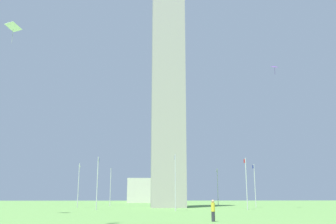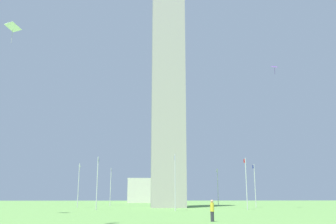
{
  "view_description": "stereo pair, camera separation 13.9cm",
  "coord_description": "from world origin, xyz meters",
  "px_view_note": "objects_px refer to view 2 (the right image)",
  "views": [
    {
      "loc": [
        -71.82,
        4.61,
        2.0
      ],
      "look_at": [
        0.0,
        0.0,
        18.44
      ],
      "focal_mm": 39.72,
      "sensor_mm": 36.0,
      "label": 1
    },
    {
      "loc": [
        -71.83,
        4.47,
        2.0
      ],
      "look_at": [
        0.0,
        0.0,
        18.44
      ],
      "focal_mm": 39.72,
      "sensor_mm": 36.0,
      "label": 2
    }
  ],
  "objects_px": {
    "flagpole_s": "(175,179)",
    "kite_white_diamond": "(13,27)",
    "flagpole_n": "(164,186)",
    "person_yellow_shirt": "(212,211)",
    "flagpole_ne": "(111,185)",
    "kite_purple_diamond": "(274,67)",
    "flagpole_sw": "(246,181)",
    "flagpole_e": "(79,183)",
    "flagpole_nw": "(218,185)",
    "flagpole_se": "(97,180)",
    "distant_building": "(147,191)",
    "flagpole_w": "(255,184)",
    "obelisk_monument": "(168,60)"
  },
  "relations": [
    {
      "from": "person_yellow_shirt",
      "to": "kite_white_diamond",
      "type": "bearing_deg",
      "value": 93.78
    },
    {
      "from": "flagpole_nw",
      "to": "distant_building",
      "type": "distance_m",
      "value": 59.28
    },
    {
      "from": "flagpole_ne",
      "to": "flagpole_nw",
      "type": "xyz_separation_m",
      "value": [
        -0.0,
        -23.82,
        0.0
      ]
    },
    {
      "from": "flagpole_n",
      "to": "flagpole_e",
      "type": "relative_size",
      "value": 1.0
    },
    {
      "from": "kite_white_diamond",
      "to": "flagpole_se",
      "type": "bearing_deg",
      "value": -24.98
    },
    {
      "from": "flagpole_s",
      "to": "kite_white_diamond",
      "type": "xyz_separation_m",
      "value": [
        -13.21,
        20.36,
        17.15
      ]
    },
    {
      "from": "kite_white_diamond",
      "to": "distant_building",
      "type": "bearing_deg",
      "value": -9.57
    },
    {
      "from": "obelisk_monument",
      "to": "flagpole_ne",
      "type": "distance_m",
      "value": 30.14
    },
    {
      "from": "obelisk_monument",
      "to": "flagpole_se",
      "type": "relative_size",
      "value": 7.18
    },
    {
      "from": "kite_purple_diamond",
      "to": "distant_building",
      "type": "bearing_deg",
      "value": 15.78
    },
    {
      "from": "flagpole_ne",
      "to": "flagpole_nw",
      "type": "distance_m",
      "value": 23.82
    },
    {
      "from": "flagpole_se",
      "to": "kite_white_diamond",
      "type": "relative_size",
      "value": 3.5
    },
    {
      "from": "flagpole_ne",
      "to": "flagpole_n",
      "type": "bearing_deg",
      "value": -67.5
    },
    {
      "from": "flagpole_s",
      "to": "kite_purple_diamond",
      "type": "bearing_deg",
      "value": -69.18
    },
    {
      "from": "kite_purple_diamond",
      "to": "kite_white_diamond",
      "type": "bearing_deg",
      "value": 117.49
    },
    {
      "from": "obelisk_monument",
      "to": "flagpole_s",
      "type": "xyz_separation_m",
      "value": [
        -16.79,
        0.0,
        -24.96
      ]
    },
    {
      "from": "flagpole_se",
      "to": "kite_white_diamond",
      "type": "distance_m",
      "value": 26.36
    },
    {
      "from": "flagpole_sw",
      "to": "flagpole_e",
      "type": "bearing_deg",
      "value": 67.5
    },
    {
      "from": "flagpole_s",
      "to": "flagpole_sw",
      "type": "height_order",
      "value": "same"
    },
    {
      "from": "person_yellow_shirt",
      "to": "kite_white_diamond",
      "type": "xyz_separation_m",
      "value": [
        10.39,
        21.51,
        20.77
      ]
    },
    {
      "from": "flagpole_ne",
      "to": "flagpole_e",
      "type": "distance_m",
      "value": 12.89
    },
    {
      "from": "flagpole_sw",
      "to": "flagpole_w",
      "type": "xyz_separation_m",
      "value": [
        11.91,
        -4.93,
        0.0
      ]
    },
    {
      "from": "flagpole_nw",
      "to": "person_yellow_shirt",
      "type": "xyz_separation_m",
      "value": [
        -52.35,
        10.76,
        -3.62
      ]
    },
    {
      "from": "obelisk_monument",
      "to": "flagpole_w",
      "type": "relative_size",
      "value": 7.18
    },
    {
      "from": "flagpole_w",
      "to": "person_yellow_shirt",
      "type": "relative_size",
      "value": 4.68
    },
    {
      "from": "flagpole_ne",
      "to": "person_yellow_shirt",
      "type": "distance_m",
      "value": 54.08
    },
    {
      "from": "flagpole_sw",
      "to": "flagpole_nw",
      "type": "distance_m",
      "value": 23.82
    },
    {
      "from": "flagpole_se",
      "to": "flagpole_sw",
      "type": "distance_m",
      "value": 23.82
    },
    {
      "from": "flagpole_e",
      "to": "flagpole_s",
      "type": "bearing_deg",
      "value": -135.0
    },
    {
      "from": "flagpole_n",
      "to": "flagpole_sw",
      "type": "xyz_separation_m",
      "value": [
        -28.75,
        -11.91,
        0.0
      ]
    },
    {
      "from": "flagpole_w",
      "to": "person_yellow_shirt",
      "type": "bearing_deg",
      "value": 158.79
    },
    {
      "from": "flagpole_n",
      "to": "kite_white_diamond",
      "type": "bearing_deg",
      "value": 156.53
    },
    {
      "from": "flagpole_sw",
      "to": "person_yellow_shirt",
      "type": "height_order",
      "value": "flagpole_sw"
    },
    {
      "from": "flagpole_sw",
      "to": "flagpole_nw",
      "type": "relative_size",
      "value": 1.0
    },
    {
      "from": "flagpole_se",
      "to": "distant_building",
      "type": "height_order",
      "value": "flagpole_se"
    },
    {
      "from": "flagpole_e",
      "to": "flagpole_nw",
      "type": "height_order",
      "value": "same"
    },
    {
      "from": "flagpole_e",
      "to": "flagpole_ne",
      "type": "bearing_deg",
      "value": -22.5
    },
    {
      "from": "flagpole_sw",
      "to": "flagpole_w",
      "type": "height_order",
      "value": "same"
    },
    {
      "from": "flagpole_n",
      "to": "person_yellow_shirt",
      "type": "distance_m",
      "value": 57.41
    },
    {
      "from": "flagpole_ne",
      "to": "flagpole_se",
      "type": "bearing_deg",
      "value": 180.0
    },
    {
      "from": "flagpole_se",
      "to": "kite_purple_diamond",
      "type": "xyz_separation_m",
      "value": [
        2.15,
        -30.55,
        20.33
      ]
    },
    {
      "from": "obelisk_monument",
      "to": "kite_white_diamond",
      "type": "relative_size",
      "value": 25.15
    },
    {
      "from": "flagpole_w",
      "to": "person_yellow_shirt",
      "type": "xyz_separation_m",
      "value": [
        -40.44,
        15.7,
        -3.62
      ]
    },
    {
      "from": "obelisk_monument",
      "to": "person_yellow_shirt",
      "type": "xyz_separation_m",
      "value": [
        -40.39,
        -1.15,
        -28.58
      ]
    },
    {
      "from": "flagpole_ne",
      "to": "kite_purple_diamond",
      "type": "relative_size",
      "value": 4.99
    },
    {
      "from": "flagpole_w",
      "to": "distant_building",
      "type": "distance_m",
      "value": 72.09
    },
    {
      "from": "distant_building",
      "to": "flagpole_w",
      "type": "bearing_deg",
      "value": -163.49
    },
    {
      "from": "flagpole_n",
      "to": "flagpole_se",
      "type": "xyz_separation_m",
      "value": [
        -28.75,
        11.91,
        0.0
      ]
    },
    {
      "from": "kite_purple_diamond",
      "to": "distant_building",
      "type": "xyz_separation_m",
      "value": [
        78.87,
        22.28,
        -20.73
      ]
    },
    {
      "from": "kite_purple_diamond",
      "to": "distant_building",
      "type": "relative_size",
      "value": 0.06
    }
  ]
}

